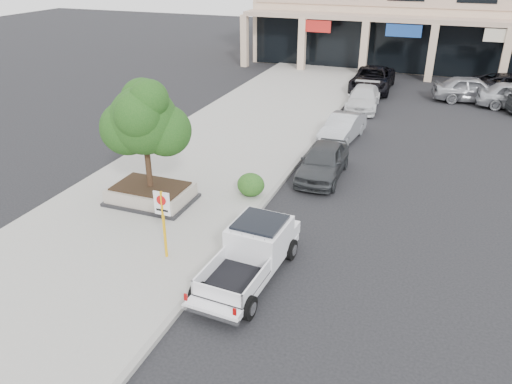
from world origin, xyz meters
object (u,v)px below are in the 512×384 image
planter (151,194)px  planter_tree (149,120)px  pickup_truck (248,257)px  curb_car_b (342,128)px  curb_car_d (372,79)px  lot_car_e (472,89)px  no_parking_sign (163,216)px  curb_car_a (323,161)px  curb_car_c (363,98)px

planter → planter_tree: planter_tree is taller
pickup_truck → curb_car_b: 13.12m
planter_tree → curb_car_b: size_ratio=0.99×
planter → curb_car_b: bearing=61.7°
planter → curb_car_b: curb_car_b is taller
planter → planter_tree: (0.13, 0.15, 2.94)m
planter → curb_car_d: 21.45m
pickup_truck → lot_car_e: (6.33, 23.44, 0.06)m
no_parking_sign → curb_car_b: (2.82, 13.14, -0.97)m
lot_car_e → curb_car_b: bearing=137.9°
planter → curb_car_d: bearing=76.2°
no_parking_sign → curb_car_b: size_ratio=0.57×
curb_car_b → curb_car_d: curb_car_d is taller
curb_car_b → curb_car_a: bearing=-80.4°
no_parking_sign → planter: bearing=128.2°
no_parking_sign → curb_car_a: (3.03, 8.20, -0.90)m
planter → pickup_truck: size_ratio=0.65×
lot_car_e → curb_car_d: bearing=74.3°
planter → planter_tree: size_ratio=0.80×
planter → curb_car_c: size_ratio=0.70×
no_parking_sign → curb_car_c: 19.56m
pickup_truck → lot_car_e: lot_car_e is taller
curb_car_d → lot_car_e: size_ratio=1.19×
curb_car_d → lot_car_e: 6.54m
pickup_truck → curb_car_c: size_ratio=1.06×
lot_car_e → planter: bearing=139.4°
curb_car_a → planter: bearing=-139.0°
pickup_truck → curb_car_d: size_ratio=0.84×
curb_car_b → curb_car_d: 10.89m
planter → curb_car_a: size_ratio=0.74×
lot_car_e → curb_car_c: bearing=112.5°
no_parking_sign → curb_car_c: no_parking_sign is taller
planter → curb_car_c: bearing=71.7°
planter → curb_car_a: bearing=42.0°
no_parking_sign → curb_car_d: 24.19m
curb_car_c → lot_car_e: size_ratio=0.94×
planter_tree → curb_car_b: 11.42m
pickup_truck → curb_car_b: pickup_truck is taller
planter → no_parking_sign: (2.52, -3.20, 1.16)m
planter_tree → no_parking_sign: (2.39, -3.36, -1.78)m
curb_car_c → curb_car_d: curb_car_d is taller
no_parking_sign → curb_car_b: no_parking_sign is taller
planter_tree → curb_car_a: 7.74m
curb_car_a → no_parking_sign: bearing=-111.3°
no_parking_sign → curb_car_b: 13.48m
planter_tree → curb_car_d: size_ratio=0.69×
planter → curb_car_b: (5.35, 9.94, 0.19)m
pickup_truck → lot_car_e: bearing=78.2°
planter_tree → curb_car_a: size_ratio=0.93×
pickup_truck → curb_car_d: bearing=93.7°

